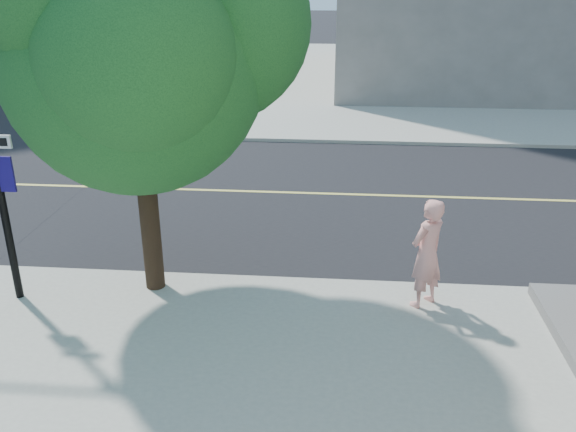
{
  "coord_description": "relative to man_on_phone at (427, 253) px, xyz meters",
  "views": [
    {
      "loc": [
        5.23,
        -9.24,
        5.08
      ],
      "look_at": [
        4.45,
        -0.1,
        1.3
      ],
      "focal_mm": 37.96,
      "sensor_mm": 36.0,
      "label": 1
    }
  ],
  "objects": [
    {
      "name": "sidewalk_ne",
      "position": [
        6.87,
        22.21,
        -0.94
      ],
      "size": [
        29.0,
        25.0,
        0.12
      ],
      "primitive_type": "cube",
      "color": "#A0A194",
      "rests_on": "ground"
    },
    {
      "name": "road_ew",
      "position": [
        -6.63,
        5.21,
        -1.0
      ],
      "size": [
        140.0,
        9.0,
        0.01
      ],
      "primitive_type": "cube",
      "color": "black",
      "rests_on": "ground"
    },
    {
      "name": "man_on_phone",
      "position": [
        0.0,
        0.0,
        0.0
      ],
      "size": [
        0.76,
        0.75,
        1.77
      ],
      "primitive_type": "imported",
      "rotation": [
        0.0,
        0.0,
        3.89
      ],
      "color": "pink",
      "rests_on": "sidewalk_se"
    },
    {
      "name": "ground",
      "position": [
        -6.63,
        0.71,
        -1.0
      ],
      "size": [
        140.0,
        140.0,
        0.0
      ],
      "primitive_type": "plane",
      "color": "black",
      "rests_on": "ground"
    },
    {
      "name": "street_tree",
      "position": [
        -4.27,
        0.22,
        3.21
      ],
      "size": [
        4.78,
        4.35,
        6.35
      ],
      "rotation": [
        0.0,
        0.0,
        -0.42
      ],
      "color": "black",
      "rests_on": "sidewalk_se"
    }
  ]
}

